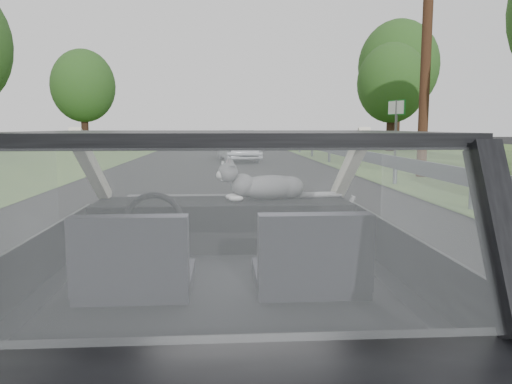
{
  "coord_description": "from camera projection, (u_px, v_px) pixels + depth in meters",
  "views": [
    {
      "loc": [
        0.0,
        -2.5,
        1.46
      ],
      "look_at": [
        0.2,
        0.56,
        1.06
      ],
      "focal_mm": 35.0,
      "sensor_mm": 36.0,
      "label": 1
    }
  ],
  "objects": [
    {
      "name": "highway_sign",
      "position": [
        396.0,
        131.0,
        20.97
      ],
      "size": [
        0.48,
        1.0,
        2.58
      ],
      "primitive_type": "cube",
      "rotation": [
        0.0,
        0.0,
        0.38
      ],
      "color": "#10641C",
      "rests_on": "ground"
    },
    {
      "name": "passenger_seat",
      "position": [
        311.0,
        255.0,
        2.29
      ],
      "size": [
        0.5,
        0.72,
        0.42
      ],
      "primitive_type": "cube",
      "color": "#25242C",
      "rests_on": "subject_car"
    },
    {
      "name": "guardrail",
      "position": [
        391.0,
        162.0,
        12.77
      ],
      "size": [
        0.05,
        90.0,
        0.32
      ],
      "primitive_type": "cube",
      "color": "slate",
      "rests_on": "ground"
    },
    {
      "name": "tree_6",
      "position": [
        84.0,
        100.0,
        34.46
      ],
      "size": [
        5.29,
        5.29,
        6.57
      ],
      "primitive_type": null,
      "rotation": [
        0.0,
        0.0,
        0.25
      ],
      "color": "#274C1F",
      "rests_on": "ground"
    },
    {
      "name": "driver_seat",
      "position": [
        134.0,
        258.0,
        2.24
      ],
      "size": [
        0.5,
        0.72,
        0.42
      ],
      "primitive_type": "cube",
      "color": "#25242C",
      "rests_on": "subject_car"
    },
    {
      "name": "steering_wheel",
      "position": [
        153.0,
        223.0,
        2.85
      ],
      "size": [
        0.36,
        0.36,
        0.04
      ],
      "primitive_type": "torus",
      "color": "black",
      "rests_on": "dashboard"
    },
    {
      "name": "tree_2",
      "position": [
        391.0,
        99.0,
        30.1
      ],
      "size": [
        5.27,
        5.27,
        6.28
      ],
      "primitive_type": null,
      "rotation": [
        0.0,
        0.0,
        -0.33
      ],
      "color": "#274C1F",
      "rests_on": "ground"
    },
    {
      "name": "other_car",
      "position": [
        238.0,
        146.0,
        21.37
      ],
      "size": [
        2.01,
        4.18,
        1.33
      ],
      "primitive_type": "imported",
      "rotation": [
        0.0,
        0.0,
        0.11
      ],
      "color": "#A3A7AF",
      "rests_on": "ground"
    },
    {
      "name": "utility_pole",
      "position": [
        427.0,
        23.0,
        14.13
      ],
      "size": [
        0.36,
        0.36,
        8.75
      ],
      "primitive_type": "cylinder",
      "rotation": [
        0.0,
        0.0,
        -0.34
      ],
      "color": "black",
      "rests_on": "ground"
    },
    {
      "name": "dashboard",
      "position": [
        223.0,
        224.0,
        3.17
      ],
      "size": [
        1.58,
        0.45,
        0.3
      ],
      "primitive_type": "cube",
      "color": "black",
      "rests_on": "subject_car"
    },
    {
      "name": "tree_3",
      "position": [
        398.0,
        85.0,
        40.35
      ],
      "size": [
        8.1,
        8.1,
        9.72
      ],
      "primitive_type": null,
      "rotation": [
        0.0,
        0.0,
        0.32
      ],
      "color": "#274C1F",
      "rests_on": "ground"
    },
    {
      "name": "cat",
      "position": [
        269.0,
        186.0,
        3.2
      ],
      "size": [
        0.63,
        0.33,
        0.27
      ],
      "primitive_type": "ellipsoid",
      "rotation": [
        0.0,
        0.0,
        0.25
      ],
      "color": "gray",
      "rests_on": "dashboard"
    },
    {
      "name": "subject_car",
      "position": [
        224.0,
        271.0,
        2.57
      ],
      "size": [
        1.8,
        4.0,
        1.45
      ],
      "primitive_type": "cube",
      "color": "black",
      "rests_on": "ground"
    }
  ]
}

